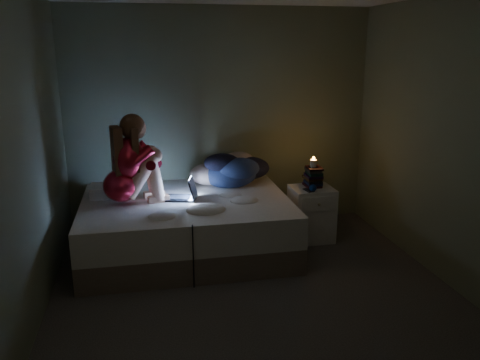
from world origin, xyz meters
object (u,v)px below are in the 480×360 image
object	(u,v)px
laptop	(179,188)
phone	(308,190)
woman	(120,160)
candle	(313,162)
bed	(187,226)
nightstand	(311,214)

from	to	relation	value
laptop	phone	world-z (taller)	laptop
woman	phone	xyz separation A→B (m)	(1.99, -0.01, -0.43)
woman	laptop	distance (m)	0.67
laptop	candle	world-z (taller)	candle
bed	candle	size ratio (longest dim) A/B	26.89
woman	candle	bearing A→B (deg)	-8.68
laptop	phone	distance (m)	1.42
nightstand	candle	distance (m)	0.60
bed	candle	world-z (taller)	candle
phone	woman	bearing A→B (deg)	167.42
nightstand	phone	bearing A→B (deg)	-129.97
nightstand	candle	bearing A→B (deg)	69.39
laptop	candle	size ratio (longest dim) A/B	4.36
woman	laptop	size ratio (longest dim) A/B	2.64
woman	nightstand	world-z (taller)	woman
woman	laptop	bearing A→B (deg)	-8.36
nightstand	woman	bearing A→B (deg)	-178.12
bed	laptop	bearing A→B (deg)	161.21
nightstand	phone	world-z (taller)	phone
woman	phone	size ratio (longest dim) A/B	6.57
candle	phone	size ratio (longest dim) A/B	0.57
woman	nightstand	bearing A→B (deg)	-10.09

